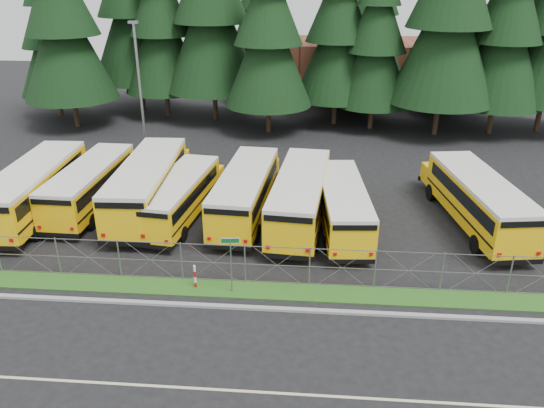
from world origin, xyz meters
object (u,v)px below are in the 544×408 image
(bus_6, at_px, (342,206))
(bus_east, at_px, (475,201))
(bus_0, at_px, (38,189))
(bus_4, at_px, (247,193))
(bus_2, at_px, (150,186))
(light_standard, at_px, (140,87))
(bus_1, at_px, (93,186))
(bus_3, at_px, (182,197))
(bus_5, at_px, (301,198))
(street_sign, at_px, (231,254))
(striped_bollard, at_px, (195,277))

(bus_6, height_order, bus_east, bus_east)
(bus_0, height_order, bus_4, bus_0)
(bus_2, bearing_deg, light_standard, 106.38)
(bus_0, distance_m, bus_1, 3.12)
(bus_2, distance_m, bus_3, 2.41)
(bus_5, xyz_separation_m, street_sign, (-2.88, -7.68, 0.54))
(bus_3, distance_m, bus_east, 16.85)
(bus_3, distance_m, bus_4, 3.79)
(light_standard, bearing_deg, bus_3, -62.93)
(bus_2, bearing_deg, bus_5, -7.76)
(street_sign, bearing_deg, bus_5, 69.41)
(bus_0, xyz_separation_m, bus_6, (17.96, -0.51, -0.21))
(bus_4, relative_size, light_standard, 1.09)
(bus_3, distance_m, light_standard, 12.48)
(bus_2, height_order, street_sign, bus_2)
(bus_2, relative_size, street_sign, 4.27)
(bus_0, xyz_separation_m, light_standard, (3.33, 10.54, 3.95))
(bus_3, height_order, bus_east, bus_east)
(bus_1, distance_m, bus_4, 9.55)
(bus_2, distance_m, bus_4, 5.94)
(bus_2, relative_size, bus_5, 1.05)
(bus_3, bearing_deg, light_standard, 124.10)
(bus_0, bearing_deg, bus_3, -1.97)
(striped_bollard, bearing_deg, bus_0, 146.33)
(bus_2, height_order, light_standard, light_standard)
(bus_2, bearing_deg, bus_1, 175.37)
(bus_1, xyz_separation_m, bus_east, (22.65, -0.76, 0.10))
(bus_4, relative_size, bus_6, 1.08)
(bus_1, height_order, bus_6, bus_1)
(street_sign, bearing_deg, bus_3, 118.04)
(bus_6, xyz_separation_m, street_sign, (-5.22, -7.05, 0.69))
(street_sign, bearing_deg, bus_4, 92.26)
(bus_2, xyz_separation_m, bus_6, (11.47, -1.55, -0.23))
(striped_bollard, height_order, light_standard, light_standard)
(bus_2, bearing_deg, bus_6, -9.71)
(bus_4, height_order, street_sign, bus_4)
(bus_3, xyz_separation_m, street_sign, (4.06, -7.63, 0.73))
(bus_5, bearing_deg, striped_bollard, -116.67)
(bus_1, relative_size, bus_4, 0.96)
(bus_5, distance_m, street_sign, 8.22)
(bus_0, xyz_separation_m, striped_bollard, (11.00, -7.33, -0.95))
(striped_bollard, bearing_deg, bus_4, 80.02)
(bus_4, distance_m, bus_6, 5.68)
(bus_1, height_order, bus_5, bus_5)
(bus_0, xyz_separation_m, bus_1, (2.87, 1.21, -0.16))
(bus_5, height_order, light_standard, light_standard)
(bus_1, distance_m, street_sign, 13.21)
(street_sign, relative_size, light_standard, 0.28)
(bus_4, height_order, bus_east, bus_east)
(bus_2, bearing_deg, bus_3, -25.95)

